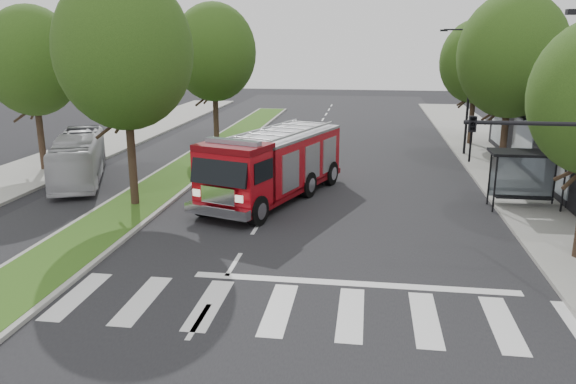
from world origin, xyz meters
The scene contains 13 objects.
ground centered at (0.00, 0.00, 0.00)m, with size 140.00×140.00×0.00m, color black.
sidewalk_right centered at (12.50, 10.00, 0.07)m, with size 5.00×80.00×0.15m, color gray.
sidewalk_left centered at (-14.50, 10.00, 0.07)m, with size 5.00×80.00×0.15m, color gray.
median centered at (-6.00, 18.00, 0.08)m, with size 3.00×50.00×0.15m.
bus_shelter centered at (11.20, 8.15, 2.04)m, with size 3.20×1.60×2.61m.
tree_right_mid centered at (11.50, 14.00, 6.49)m, with size 5.60×5.60×9.72m.
tree_right_far centered at (11.50, 24.00, 5.84)m, with size 5.00×5.00×8.73m.
tree_median_near centered at (-6.00, 6.00, 6.81)m, with size 5.80×5.80×10.16m.
tree_median_far centered at (-6.00, 20.00, 6.49)m, with size 5.60×5.60×9.72m.
tree_left_mid centered at (-14.00, 12.00, 6.16)m, with size 5.20×5.20×9.16m.
streetlight_right_far centered at (10.35, 20.00, 4.48)m, with size 2.11×0.20×8.00m.
fire_engine centered at (-0.01, 8.15, 1.62)m, with size 5.91×10.13×3.37m.
city_bus centered at (-10.86, 10.24, 1.24)m, with size 2.09×8.93×2.49m, color #BABABF.
Camera 1 is at (4.28, -17.06, 7.25)m, focal length 35.00 mm.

